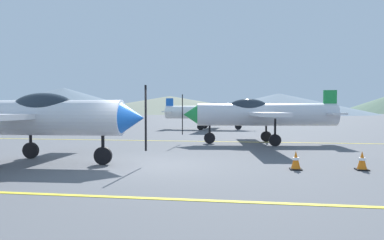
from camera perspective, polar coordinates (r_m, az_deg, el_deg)
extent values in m
plane|color=#54565B|center=(11.72, -7.25, -7.42)|extent=(400.00, 400.00, 0.00)
cube|color=yellow|center=(7.90, -15.61, -11.98)|extent=(80.00, 0.16, 0.01)
cube|color=yellow|center=(20.21, -0.49, -3.50)|extent=(80.00, 0.16, 0.01)
cylinder|color=silver|center=(13.34, -26.89, 0.34)|extent=(7.46, 1.57, 1.20)
cone|color=blue|center=(11.67, -9.70, 0.33)|extent=(0.81, 1.06, 1.02)
cube|color=black|center=(11.56, -7.62, 0.32)|extent=(0.05, 0.13, 2.18)
ellipsoid|color=#1E2833|center=(12.84, -23.21, 1.95)|extent=(2.23, 1.09, 0.98)
cube|color=silver|center=(13.11, -25.28, 0.58)|extent=(1.68, 9.64, 0.17)
cylinder|color=black|center=(12.02, -14.46, -3.13)|extent=(0.11, 0.11, 1.10)
cylinder|color=black|center=(12.08, -14.43, -5.72)|extent=(0.62, 0.16, 0.61)
cylinder|color=black|center=(14.51, -25.03, -2.41)|extent=(0.11, 0.11, 1.10)
cylinder|color=black|center=(14.56, -25.00, -4.56)|extent=(0.62, 0.16, 0.61)
cylinder|color=silver|center=(19.04, 12.13, 0.88)|extent=(7.50, 2.09, 1.20)
cone|color=#1E8C3F|center=(18.73, -0.26, 0.91)|extent=(0.88, 1.10, 1.02)
cube|color=black|center=(18.75, -1.59, 0.91)|extent=(0.06, 0.14, 2.18)
ellipsoid|color=#1E2833|center=(18.89, 9.21, 1.98)|extent=(2.28, 1.24, 0.98)
cube|color=silver|center=(18.97, 10.84, 1.05)|extent=(2.36, 9.67, 0.17)
cube|color=silver|center=(19.94, 21.72, 0.99)|extent=(1.10, 2.91, 0.11)
cube|color=#1E8C3F|center=(19.94, 21.74, 2.71)|extent=(0.70, 0.21, 1.31)
cylinder|color=black|center=(18.75, 2.91, -1.32)|extent=(0.11, 0.11, 1.10)
cylinder|color=black|center=(18.79, 2.91, -2.99)|extent=(0.62, 0.20, 0.61)
cylinder|color=black|center=(20.29, 12.10, -1.12)|extent=(0.11, 0.11, 1.10)
cylinder|color=black|center=(20.32, 12.09, -2.66)|extent=(0.62, 0.20, 0.61)
cylinder|color=black|center=(17.94, 13.51, -1.51)|extent=(0.11, 0.11, 1.10)
cylinder|color=black|center=(17.98, 13.50, -3.25)|extent=(0.62, 0.20, 0.61)
cylinder|color=white|center=(31.98, 2.16, 1.28)|extent=(7.46, 1.54, 1.20)
cone|color=blue|center=(31.60, 9.51, 1.25)|extent=(0.81, 1.05, 1.02)
cube|color=black|center=(31.59, 10.30, 1.25)|extent=(0.05, 0.13, 2.18)
ellipsoid|color=#1E2833|center=(31.84, 3.91, 1.93)|extent=(2.22, 1.08, 0.98)
cube|color=white|center=(31.91, 2.94, 1.38)|extent=(1.64, 9.64, 0.17)
cube|color=white|center=(32.68, -3.70, 1.39)|extent=(0.89, 2.87, 0.11)
cube|color=blue|center=(32.68, -3.70, 2.44)|extent=(0.69, 0.16, 1.31)
cylinder|color=black|center=(31.66, 7.63, -0.05)|extent=(0.11, 0.11, 1.10)
cylinder|color=black|center=(31.68, 7.62, -1.04)|extent=(0.62, 0.16, 0.61)
cylinder|color=black|center=(30.85, 1.41, -0.09)|extent=(0.11, 0.11, 1.10)
cylinder|color=black|center=(30.87, 1.41, -1.10)|extent=(0.62, 0.16, 0.61)
cylinder|color=black|center=(33.21, 2.12, 0.05)|extent=(0.11, 0.11, 1.10)
cylinder|color=black|center=(33.23, 2.11, -0.89)|extent=(0.62, 0.16, 0.61)
cube|color=black|center=(11.28, 16.70, -7.74)|extent=(0.36, 0.36, 0.04)
cone|color=orange|center=(11.24, 16.71, -6.26)|extent=(0.29, 0.29, 0.55)
cylinder|color=white|center=(11.23, 16.71, -6.12)|extent=(0.20, 0.20, 0.08)
cube|color=black|center=(11.94, 26.17, -7.32)|extent=(0.36, 0.36, 0.04)
cone|color=orange|center=(11.90, 26.19, -5.92)|extent=(0.29, 0.29, 0.55)
cylinder|color=white|center=(11.89, 26.19, -5.79)|extent=(0.20, 0.20, 0.08)
cone|color=slate|center=(153.46, -20.40, 3.01)|extent=(74.77, 74.77, 10.74)
cone|color=slate|center=(155.02, -3.70, 2.54)|extent=(89.73, 89.73, 7.66)
cone|color=slate|center=(129.84, 14.09, 2.60)|extent=(67.01, 67.01, 7.53)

